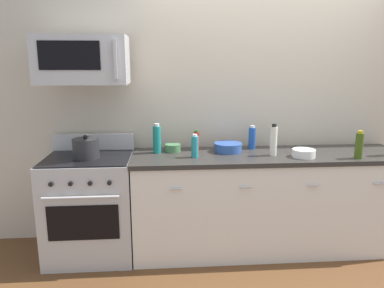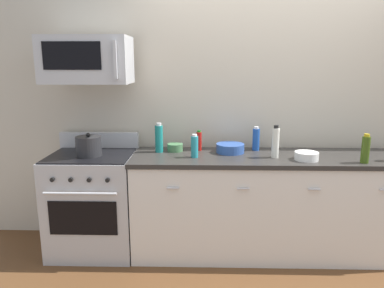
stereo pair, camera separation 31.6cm
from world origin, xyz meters
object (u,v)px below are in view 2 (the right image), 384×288
at_px(bottle_sparkling_teal, 159,138).
at_px(stockpot, 89,146).
at_px(range_oven, 94,202).
at_px(bottle_vinegar_white, 275,142).
at_px(bottle_hot_sauce_red, 199,141).
at_px(bottle_olive_oil, 365,149).
at_px(bowl_green_glaze, 175,147).
at_px(bowl_white_ceramic, 306,156).
at_px(bottle_soda_blue, 256,139).
at_px(microwave, 87,60).
at_px(bottle_dish_soap, 195,146).
at_px(bowl_blue_mixing, 230,148).

height_order(bottle_sparkling_teal, stockpot, bottle_sparkling_teal).
xyz_separation_m(range_oven, bottle_vinegar_white, (1.63, -0.06, 0.59)).
distance_m(bottle_vinegar_white, stockpot, 1.63).
bearing_deg(bottle_hot_sauce_red, bottle_olive_oil, -16.67).
height_order(range_oven, bottle_vinegar_white, bottle_vinegar_white).
distance_m(range_oven, bowl_green_glaze, 0.91).
height_order(bottle_sparkling_teal, bowl_white_ceramic, bottle_sparkling_teal).
distance_m(bottle_soda_blue, bowl_green_glaze, 0.76).
distance_m(microwave, bottle_dish_soap, 1.19).
relative_size(range_oven, bottle_soda_blue, 4.74).
relative_size(microwave, bottle_sparkling_teal, 2.74).
bearing_deg(bottle_dish_soap, bottle_hot_sauce_red, 82.07).
relative_size(microwave, bowl_white_ceramic, 3.73).
bearing_deg(bottle_sparkling_teal, bottle_hot_sauce_red, 11.51).
relative_size(range_oven, stockpot, 4.80).
height_order(bottle_vinegar_white, bottle_sparkling_teal, bottle_vinegar_white).
bearing_deg(bottle_dish_soap, stockpot, 178.65).
bearing_deg(stockpot, range_oven, 90.00).
relative_size(bottle_hot_sauce_red, bowl_white_ceramic, 0.96).
bearing_deg(bowl_white_ceramic, bottle_olive_oil, -10.08).
bearing_deg(bowl_green_glaze, bowl_blue_mixing, -5.00).
xyz_separation_m(bottle_dish_soap, bottle_sparkling_teal, (-0.33, 0.19, 0.03)).
height_order(bottle_dish_soap, bottle_soda_blue, bottle_soda_blue).
bearing_deg(bottle_dish_soap, bottle_sparkling_teal, 150.40).
distance_m(bowl_green_glaze, bowl_white_ceramic, 1.17).
height_order(range_oven, microwave, microwave).
distance_m(bottle_hot_sauce_red, bowl_white_ceramic, 0.97).
bearing_deg(bowl_blue_mixing, bottle_hot_sauce_red, 164.34).
bearing_deg(range_oven, stockpot, -90.00).
height_order(bottle_dish_soap, bowl_green_glaze, bottle_dish_soap).
relative_size(range_oven, bowl_blue_mixing, 4.17).
bearing_deg(bowl_green_glaze, bottle_hot_sauce_red, 9.17).
height_order(bottle_hot_sauce_red, bowl_white_ceramic, bottle_hot_sauce_red).
distance_m(bottle_dish_soap, bowl_blue_mixing, 0.38).
distance_m(bottle_sparkling_teal, bowl_green_glaze, 0.18).
bearing_deg(bottle_sparkling_teal, bottle_olive_oil, -10.91).
distance_m(bowl_white_ceramic, stockpot, 1.89).
bearing_deg(bowl_white_ceramic, microwave, 174.36).
distance_m(bottle_olive_oil, bottle_vinegar_white, 0.72).
relative_size(bowl_green_glaze, stockpot, 0.64).
xyz_separation_m(bottle_hot_sauce_red, bottle_dish_soap, (-0.04, -0.26, 0.01)).
bearing_deg(bottle_dish_soap, microwave, 172.67).
height_order(bowl_green_glaze, stockpot, stockpot).
relative_size(bottle_olive_oil, bottle_vinegar_white, 0.85).
xyz_separation_m(bottle_sparkling_teal, bowl_white_ceramic, (1.28, -0.25, -0.09)).
relative_size(bottle_olive_oil, bowl_green_glaze, 1.69).
relative_size(bottle_vinegar_white, bowl_blue_mixing, 1.11).
bearing_deg(bottle_hot_sauce_red, bowl_blue_mixing, -15.66).
bearing_deg(stockpot, bottle_soda_blue, 9.82).
distance_m(bowl_green_glaze, bowl_blue_mixing, 0.51).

